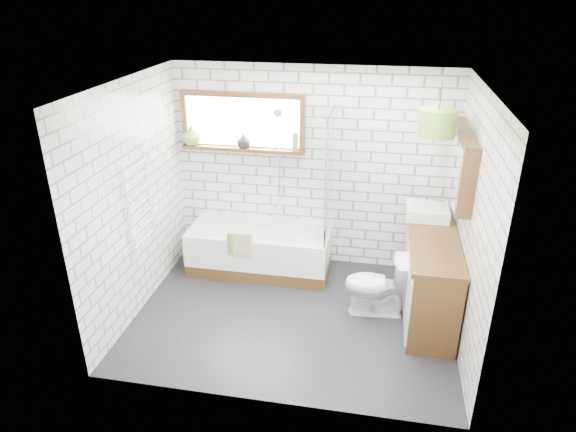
% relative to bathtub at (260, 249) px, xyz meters
% --- Properties ---
extents(floor, '(3.40, 2.60, 0.01)m').
position_rel_bathtub_xyz_m(floor, '(0.59, -0.92, -0.29)').
color(floor, black).
rests_on(floor, ground).
extents(ceiling, '(3.40, 2.60, 0.01)m').
position_rel_bathtub_xyz_m(ceiling, '(0.59, -0.92, 2.22)').
color(ceiling, white).
rests_on(ceiling, ground).
extents(wall_back, '(3.40, 0.01, 2.50)m').
position_rel_bathtub_xyz_m(wall_back, '(0.59, 0.39, 0.97)').
color(wall_back, white).
rests_on(wall_back, ground).
extents(wall_front, '(3.40, 0.01, 2.50)m').
position_rel_bathtub_xyz_m(wall_front, '(0.59, -2.22, 0.97)').
color(wall_front, white).
rests_on(wall_front, ground).
extents(wall_left, '(0.01, 2.60, 2.50)m').
position_rel_bathtub_xyz_m(wall_left, '(-1.12, -0.92, 0.97)').
color(wall_left, white).
rests_on(wall_left, ground).
extents(wall_right, '(0.01, 2.60, 2.50)m').
position_rel_bathtub_xyz_m(wall_right, '(2.29, -0.92, 0.97)').
color(wall_right, white).
rests_on(wall_right, ground).
extents(window, '(1.52, 0.16, 0.68)m').
position_rel_bathtub_xyz_m(window, '(-0.26, 0.34, 1.52)').
color(window, '#39220F').
rests_on(window, wall_back).
extents(towel_radiator, '(0.06, 0.52, 1.00)m').
position_rel_bathtub_xyz_m(towel_radiator, '(-1.07, -0.92, 0.92)').
color(towel_radiator, white).
rests_on(towel_radiator, wall_left).
extents(mirror_cabinet, '(0.16, 1.20, 0.70)m').
position_rel_bathtub_xyz_m(mirror_cabinet, '(2.21, -0.32, 1.37)').
color(mirror_cabinet, '#39220F').
rests_on(mirror_cabinet, wall_right).
extents(shower_riser, '(0.02, 0.02, 1.30)m').
position_rel_bathtub_xyz_m(shower_riser, '(0.19, 0.34, 1.07)').
color(shower_riser, silver).
rests_on(shower_riser, wall_back).
extents(bathtub, '(1.73, 0.76, 0.56)m').
position_rel_bathtub_xyz_m(bathtub, '(0.00, 0.00, 0.00)').
color(bathtub, white).
rests_on(bathtub, floor).
extents(shower_screen, '(0.02, 0.72, 1.50)m').
position_rel_bathtub_xyz_m(shower_screen, '(0.85, 0.00, 1.03)').
color(shower_screen, white).
rests_on(shower_screen, bathtub).
extents(towel_green, '(0.19, 0.05, 0.26)m').
position_rel_bathtub_xyz_m(towel_green, '(-0.19, -0.38, 0.26)').
color(towel_green, '#5D8B29').
rests_on(towel_green, bathtub).
extents(towel_beige, '(0.22, 0.06, 0.29)m').
position_rel_bathtub_xyz_m(towel_beige, '(-0.11, -0.38, 0.26)').
color(towel_beige, tan).
rests_on(towel_beige, bathtub).
extents(vanity, '(0.52, 1.61, 0.92)m').
position_rel_bathtub_xyz_m(vanity, '(2.03, -0.57, 0.18)').
color(vanity, '#39220F').
rests_on(vanity, floor).
extents(basin, '(0.46, 0.40, 0.13)m').
position_rel_bathtub_xyz_m(basin, '(1.97, -0.07, 0.71)').
color(basin, white).
rests_on(basin, vanity).
extents(tap, '(0.03, 0.03, 0.17)m').
position_rel_bathtub_xyz_m(tap, '(2.13, -0.07, 0.78)').
color(tap, silver).
rests_on(tap, vanity).
extents(toilet, '(0.43, 0.71, 0.70)m').
position_rel_bathtub_xyz_m(toilet, '(1.47, -0.70, 0.07)').
color(toilet, white).
rests_on(toilet, floor).
extents(vase_olive, '(0.27, 0.27, 0.24)m').
position_rel_bathtub_xyz_m(vase_olive, '(-0.91, 0.31, 1.32)').
color(vase_olive, olive).
rests_on(vase_olive, window).
extents(vase_dark, '(0.23, 0.23, 0.18)m').
position_rel_bathtub_xyz_m(vase_dark, '(-0.25, 0.31, 1.29)').
color(vase_dark, black).
rests_on(vase_dark, window).
extents(bottle, '(0.07, 0.07, 0.21)m').
position_rel_bathtub_xyz_m(bottle, '(0.39, 0.31, 1.31)').
color(bottle, olive).
rests_on(bottle, window).
extents(pendant, '(0.36, 0.36, 0.27)m').
position_rel_bathtub_xyz_m(pendant, '(1.92, -0.45, 1.82)').
color(pendant, '#5D8B29').
rests_on(pendant, ceiling).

